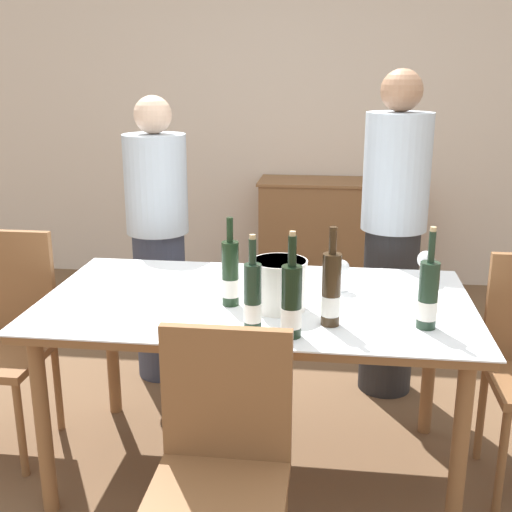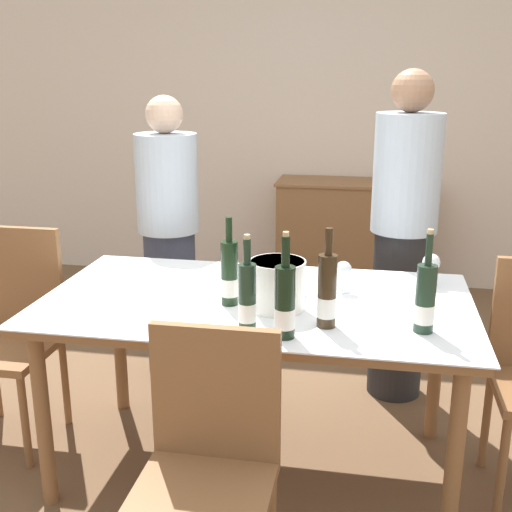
{
  "view_description": "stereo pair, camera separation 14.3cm",
  "coord_description": "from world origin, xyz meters",
  "px_view_note": "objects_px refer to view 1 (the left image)",
  "views": [
    {
      "loc": [
        0.3,
        -2.41,
        1.67
      ],
      "look_at": [
        0.0,
        0.0,
        0.96
      ],
      "focal_mm": 45.0,
      "sensor_mm": 36.0,
      "label": 1
    },
    {
      "loc": [
        0.44,
        -2.39,
        1.67
      ],
      "look_at": [
        0.0,
        0.0,
        0.96
      ],
      "focal_mm": 45.0,
      "sensor_mm": 36.0,
      "label": 2
    }
  ],
  "objects_px": {
    "sideboard_cabinet": "(334,236)",
    "wine_bottle_1": "(230,275)",
    "wine_glass_0": "(426,261)",
    "chair_left_end": "(3,328)",
    "wine_bottle_2": "(253,298)",
    "wine_glass_2": "(341,269)",
    "wine_bottle_0": "(331,291)",
    "wine_bottle_3": "(291,302)",
    "ice_bucket": "(279,283)",
    "dining_table": "(256,316)",
    "wine_glass_1": "(291,266)",
    "wine_bottle_4": "(428,296)",
    "person_host": "(158,242)",
    "chair_near_front": "(221,457)",
    "person_guest_left": "(393,238)"
  },
  "relations": [
    {
      "from": "wine_bottle_0",
      "to": "chair_left_end",
      "type": "xyz_separation_m",
      "value": [
        -1.45,
        0.33,
        -0.35
      ]
    },
    {
      "from": "wine_bottle_1",
      "to": "chair_left_end",
      "type": "xyz_separation_m",
      "value": [
        -1.06,
        0.17,
        -0.35
      ]
    },
    {
      "from": "wine_glass_2",
      "to": "chair_left_end",
      "type": "distance_m",
      "value": 1.53
    },
    {
      "from": "wine_bottle_1",
      "to": "wine_bottle_2",
      "type": "xyz_separation_m",
      "value": [
        0.12,
        -0.24,
        -0.0
      ]
    },
    {
      "from": "wine_glass_1",
      "to": "person_host",
      "type": "bearing_deg",
      "value": 136.94
    },
    {
      "from": "sideboard_cabinet",
      "to": "person_guest_left",
      "type": "distance_m",
      "value": 1.67
    },
    {
      "from": "wine_glass_1",
      "to": "sideboard_cabinet",
      "type": "bearing_deg",
      "value": 85.58
    },
    {
      "from": "sideboard_cabinet",
      "to": "wine_bottle_1",
      "type": "relative_size",
      "value": 3.31
    },
    {
      "from": "wine_bottle_4",
      "to": "sideboard_cabinet",
      "type": "bearing_deg",
      "value": 97.23
    },
    {
      "from": "ice_bucket",
      "to": "wine_bottle_3",
      "type": "bearing_deg",
      "value": -75.99
    },
    {
      "from": "dining_table",
      "to": "sideboard_cabinet",
      "type": "bearing_deg",
      "value": 82.73
    },
    {
      "from": "wine_bottle_3",
      "to": "wine_glass_2",
      "type": "distance_m",
      "value": 0.54
    },
    {
      "from": "ice_bucket",
      "to": "wine_bottle_2",
      "type": "height_order",
      "value": "wine_bottle_2"
    },
    {
      "from": "sideboard_cabinet",
      "to": "chair_near_front",
      "type": "distance_m",
      "value": 3.13
    },
    {
      "from": "wine_bottle_4",
      "to": "ice_bucket",
      "type": "bearing_deg",
      "value": 167.12
    },
    {
      "from": "dining_table",
      "to": "wine_glass_2",
      "type": "xyz_separation_m",
      "value": [
        0.34,
        0.15,
        0.16
      ]
    },
    {
      "from": "wine_bottle_0",
      "to": "wine_glass_1",
      "type": "xyz_separation_m",
      "value": [
        -0.17,
        0.35,
        -0.02
      ]
    },
    {
      "from": "wine_bottle_4",
      "to": "wine_glass_1",
      "type": "height_order",
      "value": "wine_bottle_4"
    },
    {
      "from": "wine_bottle_2",
      "to": "wine_glass_1",
      "type": "distance_m",
      "value": 0.45
    },
    {
      "from": "dining_table",
      "to": "chair_near_front",
      "type": "distance_m",
      "value": 0.73
    },
    {
      "from": "wine_bottle_0",
      "to": "wine_bottle_3",
      "type": "xyz_separation_m",
      "value": [
        -0.13,
        -0.12,
        -0.0
      ]
    },
    {
      "from": "wine_bottle_2",
      "to": "wine_bottle_4",
      "type": "relative_size",
      "value": 0.94
    },
    {
      "from": "wine_bottle_4",
      "to": "chair_near_front",
      "type": "bearing_deg",
      "value": -143.67
    },
    {
      "from": "ice_bucket",
      "to": "dining_table",
      "type": "bearing_deg",
      "value": 136.24
    },
    {
      "from": "wine_bottle_2",
      "to": "wine_glass_2",
      "type": "distance_m",
      "value": 0.57
    },
    {
      "from": "sideboard_cabinet",
      "to": "person_host",
      "type": "height_order",
      "value": "person_host"
    },
    {
      "from": "wine_bottle_4",
      "to": "person_host",
      "type": "distance_m",
      "value": 1.66
    },
    {
      "from": "wine_bottle_2",
      "to": "person_host",
      "type": "height_order",
      "value": "person_host"
    },
    {
      "from": "wine_bottle_2",
      "to": "wine_glass_0",
      "type": "height_order",
      "value": "wine_bottle_2"
    },
    {
      "from": "wine_bottle_1",
      "to": "wine_bottle_4",
      "type": "relative_size",
      "value": 0.95
    },
    {
      "from": "wine_glass_2",
      "to": "wine_bottle_0",
      "type": "bearing_deg",
      "value": -95.65
    },
    {
      "from": "wine_glass_1",
      "to": "wine_bottle_0",
      "type": "bearing_deg",
      "value": -64.39
    },
    {
      "from": "wine_glass_0",
      "to": "chair_left_end",
      "type": "height_order",
      "value": "chair_left_end"
    },
    {
      "from": "wine_glass_0",
      "to": "person_host",
      "type": "xyz_separation_m",
      "value": [
        -1.34,
        0.53,
        -0.11
      ]
    },
    {
      "from": "sideboard_cabinet",
      "to": "person_guest_left",
      "type": "bearing_deg",
      "value": -79.54
    },
    {
      "from": "wine_glass_2",
      "to": "chair_near_front",
      "type": "height_order",
      "value": "wine_glass_2"
    },
    {
      "from": "wine_bottle_3",
      "to": "wine_glass_0",
      "type": "xyz_separation_m",
      "value": [
        0.53,
        0.66,
        -0.03
      ]
    },
    {
      "from": "wine_bottle_4",
      "to": "wine_glass_0",
      "type": "height_order",
      "value": "wine_bottle_4"
    },
    {
      "from": "wine_bottle_1",
      "to": "chair_near_front",
      "type": "height_order",
      "value": "wine_bottle_1"
    },
    {
      "from": "wine_glass_0",
      "to": "chair_near_front",
      "type": "relative_size",
      "value": 0.15
    },
    {
      "from": "chair_left_end",
      "to": "person_host",
      "type": "relative_size",
      "value": 0.63
    },
    {
      "from": "wine_bottle_0",
      "to": "wine_glass_1",
      "type": "distance_m",
      "value": 0.39
    },
    {
      "from": "wine_bottle_3",
      "to": "sideboard_cabinet",
      "type": "bearing_deg",
      "value": 87.1
    },
    {
      "from": "ice_bucket",
      "to": "chair_near_front",
      "type": "relative_size",
      "value": 0.24
    },
    {
      "from": "sideboard_cabinet",
      "to": "ice_bucket",
      "type": "xyz_separation_m",
      "value": [
        -0.21,
        -2.5,
        0.45
      ]
    },
    {
      "from": "dining_table",
      "to": "wine_bottle_1",
      "type": "distance_m",
      "value": 0.23
    },
    {
      "from": "wine_bottle_2",
      "to": "wine_bottle_4",
      "type": "distance_m",
      "value": 0.62
    },
    {
      "from": "chair_left_end",
      "to": "wine_glass_0",
      "type": "bearing_deg",
      "value": 6.51
    },
    {
      "from": "wine_glass_1",
      "to": "wine_bottle_4",
      "type": "bearing_deg",
      "value": -33.64
    },
    {
      "from": "ice_bucket",
      "to": "wine_bottle_0",
      "type": "distance_m",
      "value": 0.24
    }
  ]
}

